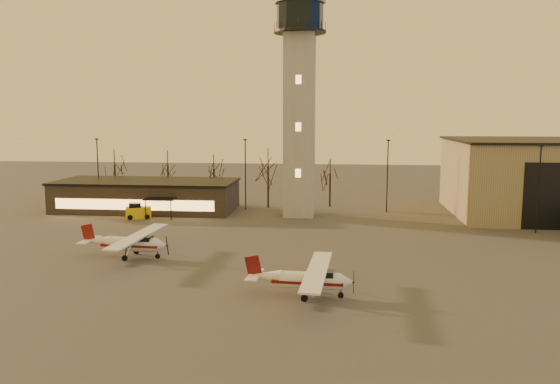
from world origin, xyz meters
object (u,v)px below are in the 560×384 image
object	(u,v)px
cessna_front	(312,283)
service_cart	(138,212)
control_tower	(300,93)
cessna_rear	(135,247)
terminal	(147,195)

from	to	relation	value
cessna_front	service_cart	xyz separation A→B (m)	(-24.42, 28.95, -0.25)
control_tower	service_cart	distance (m)	26.43
control_tower	cessna_front	world-z (taller)	control_tower
cessna_rear	service_cart	bearing A→B (deg)	112.90
cessna_front	cessna_rear	distance (m)	19.77
cessna_front	service_cart	world-z (taller)	cessna_front
terminal	cessna_rear	size ratio (longest dim) A/B	2.20
control_tower	service_cart	size ratio (longest dim) A/B	9.01
control_tower	terminal	world-z (taller)	control_tower
cessna_front	cessna_rear	size ratio (longest dim) A/B	0.95
cessna_rear	terminal	bearing A→B (deg)	110.50
cessna_rear	service_cart	world-z (taller)	cessna_rear
terminal	service_cart	size ratio (longest dim) A/B	7.02
cessna_rear	service_cart	size ratio (longest dim) A/B	3.19
cessna_front	cessna_rear	world-z (taller)	cessna_rear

